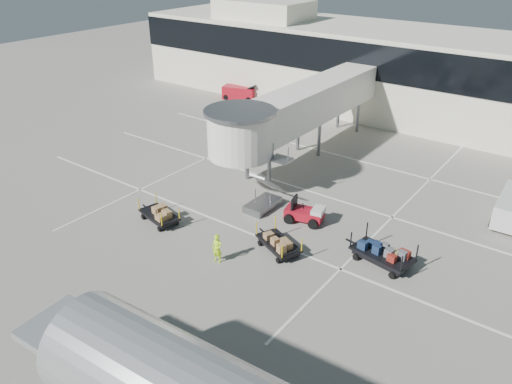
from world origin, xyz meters
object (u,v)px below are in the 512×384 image
Objects in this scene: box_cart_far at (157,214)px; ground_worker at (217,249)px; baggage_tug at (305,213)px; box_cart_near at (278,243)px; belt_loader at (240,93)px; suitcase_cart at (383,254)px.

ground_worker reaches higher than box_cart_far.
baggage_tug reaches higher than box_cart_far.
box_cart_far is 6.03m from ground_worker.
belt_loader reaches higher than box_cart_near.
suitcase_cart is at bearing 28.25° from ground_worker.
suitcase_cart is 2.45× the size of ground_worker.
baggage_tug is 0.74× the size of box_cart_near.
belt_loader reaches higher than suitcase_cart.
suitcase_cart is 1.02× the size of belt_loader.
belt_loader is at bearing 118.50° from ground_worker.
box_cart_far is at bearing 161.92° from ground_worker.
suitcase_cart is at bearing -26.23° from baggage_tug.
box_cart_near is at bearing -95.39° from baggage_tug.
suitcase_cart is 1.19× the size of box_cart_near.
box_cart_near is 8.21m from box_cart_far.
baggage_tug is 5.94m from suitcase_cart.
box_cart_near is at bearing 24.50° from box_cart_far.
box_cart_far is 26.88m from belt_loader.
baggage_tug is 3.80m from box_cart_near.
suitcase_cart is 5.80m from box_cart_near.
box_cart_near is at bearing 46.49° from ground_worker.
ground_worker is at bearing -69.93° from belt_loader.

